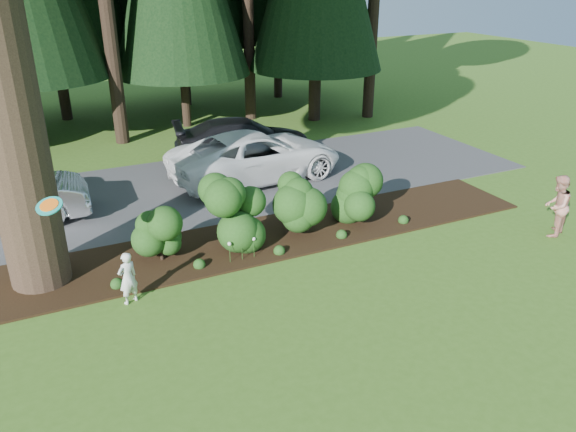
% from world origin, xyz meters
% --- Properties ---
extents(ground, '(80.00, 80.00, 0.00)m').
position_xyz_m(ground, '(0.00, 0.00, 0.00)').
color(ground, '#3A601B').
rests_on(ground, ground).
extents(mulch_bed, '(16.00, 2.50, 0.05)m').
position_xyz_m(mulch_bed, '(0.00, 3.25, 0.03)').
color(mulch_bed, black).
rests_on(mulch_bed, ground).
extents(driveway, '(22.00, 6.00, 0.03)m').
position_xyz_m(driveway, '(0.00, 7.50, 0.01)').
color(driveway, '#38383A').
rests_on(driveway, ground).
extents(shrub_row, '(6.53, 1.60, 1.61)m').
position_xyz_m(shrub_row, '(0.77, 3.14, 0.81)').
color(shrub_row, '#1E4314').
rests_on(shrub_row, ground).
extents(lily_cluster, '(0.69, 0.09, 0.57)m').
position_xyz_m(lily_cluster, '(-0.30, 2.40, 0.50)').
color(lily_cluster, '#1E4314').
rests_on(lily_cluster, ground).
extents(car_white_suv, '(5.86, 3.18, 1.56)m').
position_xyz_m(car_white_suv, '(2.13, 7.37, 0.81)').
color(car_white_suv, white).
rests_on(car_white_suv, driveway).
extents(car_dark_suv, '(5.15, 2.81, 1.42)m').
position_xyz_m(car_dark_suv, '(2.57, 9.61, 0.74)').
color(car_dark_suv, black).
rests_on(car_dark_suv, driveway).
extents(child, '(0.49, 0.41, 1.14)m').
position_xyz_m(child, '(-3.02, 1.74, 0.57)').
color(child, silver).
rests_on(child, ground).
extents(adult, '(0.97, 0.89, 1.61)m').
position_xyz_m(adult, '(7.42, 0.31, 0.81)').
color(adult, '#B82F18').
rests_on(adult, ground).
extents(frisbee, '(0.51, 0.46, 0.27)m').
position_xyz_m(frisbee, '(-4.21, 1.70, 2.39)').
color(frisbee, teal).
rests_on(frisbee, ground).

